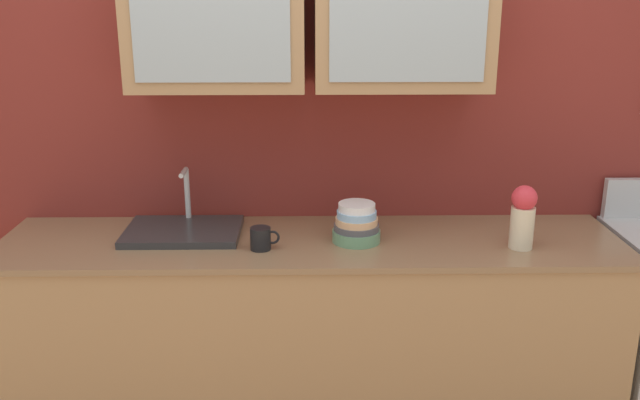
{
  "coord_description": "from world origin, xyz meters",
  "views": [
    {
      "loc": [
        -0.01,
        -2.68,
        1.91
      ],
      "look_at": [
        0.04,
        0.0,
        1.09
      ],
      "focal_mm": 38.8,
      "sensor_mm": 36.0,
      "label": 1
    }
  ],
  "objects_px": {
    "bowl_stack": "(356,224)",
    "cup_near_sink": "(261,238)",
    "vase": "(523,216)",
    "sink_faucet": "(183,230)"
  },
  "relations": [
    {
      "from": "bowl_stack",
      "to": "cup_near_sink",
      "type": "bearing_deg",
      "value": -167.5
    },
    {
      "from": "sink_faucet",
      "to": "bowl_stack",
      "type": "distance_m",
      "value": 0.73
    },
    {
      "from": "sink_faucet",
      "to": "bowl_stack",
      "type": "height_order",
      "value": "sink_faucet"
    },
    {
      "from": "bowl_stack",
      "to": "cup_near_sink",
      "type": "distance_m",
      "value": 0.4
    },
    {
      "from": "sink_faucet",
      "to": "vase",
      "type": "distance_m",
      "value": 1.39
    },
    {
      "from": "vase",
      "to": "cup_near_sink",
      "type": "distance_m",
      "value": 1.04
    },
    {
      "from": "vase",
      "to": "cup_near_sink",
      "type": "relative_size",
      "value": 2.18
    },
    {
      "from": "vase",
      "to": "bowl_stack",
      "type": "bearing_deg",
      "value": 172.6
    },
    {
      "from": "sink_faucet",
      "to": "cup_near_sink",
      "type": "xyz_separation_m",
      "value": [
        0.34,
        -0.18,
        0.03
      ]
    },
    {
      "from": "sink_faucet",
      "to": "vase",
      "type": "bearing_deg",
      "value": -7.3
    }
  ]
}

